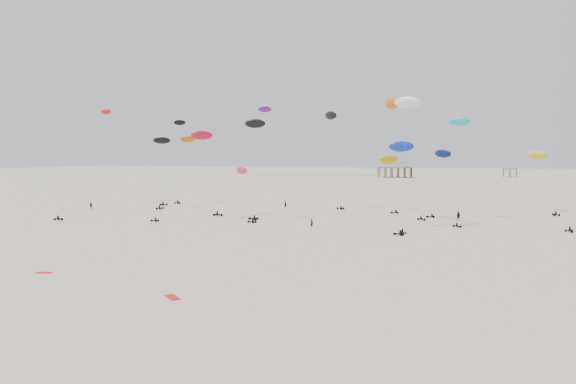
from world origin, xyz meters
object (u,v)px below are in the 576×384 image
(rig_4, at_px, (446,169))
(spectator_0, at_px, (312,227))
(pavilion_main, at_px, (395,171))
(rig_9, at_px, (454,139))
(pavilion_small, at_px, (510,171))

(rig_4, distance_m, spectator_0, 29.11)
(pavilion_main, height_order, rig_9, rig_9)
(rig_4, xyz_separation_m, rig_9, (1.22, 12.57, 6.06))
(rig_9, bearing_deg, pavilion_main, 2.40)
(pavilion_main, xyz_separation_m, rig_9, (37.73, -230.44, 12.77))
(spectator_0, bearing_deg, rig_9, -99.11)
(rig_4, distance_m, rig_9, 14.01)
(pavilion_small, height_order, rig_4, rig_4)
(rig_4, bearing_deg, rig_9, -143.20)
(rig_9, height_order, spectator_0, rig_9)
(rig_4, relative_size, rig_9, 0.68)
(pavilion_main, xyz_separation_m, pavilion_small, (70.00, 30.00, -0.74))
(rig_9, relative_size, spectator_0, 11.19)
(rig_4, bearing_deg, pavilion_small, -144.63)
(pavilion_main, distance_m, rig_9, 233.86)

